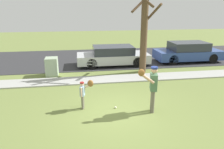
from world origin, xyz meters
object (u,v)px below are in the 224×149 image
object	(u,v)px
person_child	(84,91)
parked_sedan_silver	(113,56)
person_adult	(152,84)
parked_wagon_blue	(188,52)
baseball	(116,107)
street_tree_near	(144,24)
utility_cabinet	(52,67)

from	to	relation	value
person_child	parked_sedan_silver	size ratio (longest dim) A/B	0.24
person_adult	parked_wagon_blue	xyz separation A→B (m)	(4.95, 6.89, -0.39)
baseball	parked_wagon_blue	world-z (taller)	parked_wagon_blue
person_adult	street_tree_near	size ratio (longest dim) A/B	0.33
baseball	utility_cabinet	size ratio (longest dim) A/B	0.07
person_adult	parked_wagon_blue	bearing A→B (deg)	-111.73
person_adult	street_tree_near	xyz separation A→B (m)	(1.13, 4.89, 1.67)
utility_cabinet	parked_wagon_blue	size ratio (longest dim) A/B	0.22
street_tree_near	parked_wagon_blue	bearing A→B (deg)	27.65
person_adult	baseball	xyz separation A→B (m)	(-1.22, 0.45, -1.02)
person_adult	parked_wagon_blue	distance (m)	8.49
person_adult	utility_cabinet	distance (m)	6.45
utility_cabinet	street_tree_near	size ratio (longest dim) A/B	0.19
parked_sedan_silver	parked_wagon_blue	distance (m)	5.27
street_tree_near	parked_sedan_silver	xyz separation A→B (m)	(-1.45, 1.80, -2.10)
person_child	parked_wagon_blue	size ratio (longest dim) A/B	0.24
parked_wagon_blue	person_child	bearing A→B (deg)	40.56
utility_cabinet	parked_wagon_blue	world-z (taller)	parked_wagon_blue
person_child	parked_sedan_silver	distance (m)	6.38
person_adult	parked_wagon_blue	size ratio (longest dim) A/B	0.37
baseball	utility_cabinet	distance (m)	5.38
person_adult	utility_cabinet	xyz separation A→B (m)	(-4.00, 5.03, -0.56)
utility_cabinet	parked_sedan_silver	xyz separation A→B (m)	(3.69, 1.66, 0.12)
person_child	parked_sedan_silver	xyz separation A→B (m)	(2.03, 6.05, -0.09)
street_tree_near	parked_wagon_blue	distance (m)	4.78
person_adult	utility_cabinet	bearing A→B (deg)	-37.52
baseball	parked_sedan_silver	world-z (taller)	parked_sedan_silver
parked_wagon_blue	baseball	bearing A→B (deg)	46.22
parked_wagon_blue	utility_cabinet	bearing A→B (deg)	11.74
person_adult	baseball	distance (m)	1.65
person_child	baseball	world-z (taller)	person_child
baseball	parked_wagon_blue	xyz separation A→B (m)	(6.17, 6.44, 0.62)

